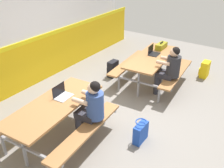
# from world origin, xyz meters

# --- Properties ---
(ground_plane) EXTENTS (10.00, 10.00, 0.02)m
(ground_plane) POSITION_xyz_m (0.00, 0.00, -0.01)
(ground_plane) COLOR gray
(accent_backdrop) EXTENTS (8.00, 0.14, 2.60)m
(accent_backdrop) POSITION_xyz_m (0.00, 2.30, 1.25)
(accent_backdrop) COLOR yellow
(accent_backdrop) RESTS_ON ground
(picnic_table_left) EXTENTS (1.94, 1.69, 0.74)m
(picnic_table_left) POSITION_xyz_m (-1.43, 0.28, 0.57)
(picnic_table_left) COLOR #9E6B3D
(picnic_table_left) RESTS_ON ground
(picnic_table_right) EXTENTS (1.94, 1.69, 0.74)m
(picnic_table_right) POSITION_xyz_m (1.43, -0.15, 0.57)
(picnic_table_right) COLOR #9E6B3D
(picnic_table_right) RESTS_ON ground
(student_nearer) EXTENTS (0.38, 0.53, 1.21)m
(student_nearer) POSITION_xyz_m (-1.09, -0.25, 0.71)
(student_nearer) COLOR #2D2D38
(student_nearer) RESTS_ON ground
(student_further) EXTENTS (0.38, 0.53, 1.21)m
(student_further) POSITION_xyz_m (1.13, -0.74, 0.71)
(student_further) COLOR #2D2D38
(student_further) RESTS_ON ground
(laptop_silver) EXTENTS (0.34, 0.24, 0.22)m
(laptop_silver) POSITION_xyz_m (-1.17, 0.34, 0.79)
(laptop_silver) COLOR silver
(laptop_silver) RESTS_ON picnic_table_left
(laptop_dark) EXTENTS (0.34, 0.24, 0.22)m
(laptop_dark) POSITION_xyz_m (1.56, -0.11, 0.79)
(laptop_dark) COLOR black
(laptop_dark) RESTS_ON picnic_table_right
(toolbox_grey) EXTENTS (0.40, 0.18, 0.18)m
(toolbox_grey) POSITION_xyz_m (2.04, -0.11, 0.81)
(toolbox_grey) COLOR olive
(toolbox_grey) RESTS_ON picnic_table_right
(backpack_dark) EXTENTS (0.30, 0.22, 0.44)m
(backpack_dark) POSITION_xyz_m (2.56, -1.18, 0.22)
(backpack_dark) COLOR yellow
(backpack_dark) RESTS_ON ground
(tote_bag_bright) EXTENTS (0.34, 0.21, 0.43)m
(tote_bag_bright) POSITION_xyz_m (-0.65, -0.99, 0.19)
(tote_bag_bright) COLOR #1E47B2
(tote_bag_bright) RESTS_ON ground
(satchel_spare) EXTENTS (0.30, 0.22, 0.44)m
(satchel_spare) POSITION_xyz_m (1.21, 0.86, 0.22)
(satchel_spare) COLOR black
(satchel_spare) RESTS_ON ground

